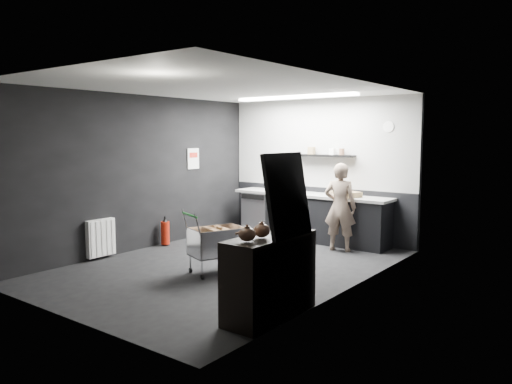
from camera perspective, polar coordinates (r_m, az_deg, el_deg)
The scene contains 22 objects.
floor at distance 7.76m, azimuth -3.19°, elevation -8.45°, with size 5.50×5.50×0.00m, color black.
ceiling at distance 7.53m, azimuth -3.32°, elevation 11.82°, with size 5.50×5.50×0.00m, color white.
wall_back at distance 9.78m, azimuth 7.22°, elevation 2.62°, with size 5.50×5.50×0.00m, color black.
wall_front at distance 5.72m, azimuth -21.34°, elevation -0.44°, with size 5.50×5.50×0.00m, color black.
wall_left at distance 8.95m, azimuth -13.08°, elevation 2.16°, with size 5.50×5.50×0.00m, color black.
wall_right at distance 6.42m, azimuth 10.50°, elevation 0.60°, with size 5.50×5.50×0.00m, color black.
kitchen_wall_panel at distance 9.74m, azimuth 7.21°, elevation 5.55°, with size 3.95×0.02×1.70m, color #B1B1AC.
dado_panel at distance 9.86m, azimuth 7.10°, elevation -2.32°, with size 3.95×0.02×1.00m, color black.
floating_shelf at distance 9.56m, azimuth 7.90°, elevation 4.15°, with size 1.20×0.22×0.04m, color black.
wall_clock at distance 9.12m, azimuth 14.91°, elevation 7.22°, with size 0.20×0.20×0.03m, color white.
poster at distance 9.80m, azimuth -7.19°, elevation 3.80°, with size 0.02×0.30×0.40m, color white.
poster_red_band at distance 9.80m, azimuth -7.18°, elevation 4.21°, with size 0.01×0.22×0.10m, color red.
radiator at distance 8.49m, azimuth -17.33°, elevation -5.01°, with size 0.10×0.50×0.60m, color white.
ceiling_strip at distance 9.02m, azimuth 4.45°, elevation 10.73°, with size 2.40×0.20×0.04m, color white.
prep_counter at distance 9.53m, azimuth 6.87°, elevation -2.87°, with size 3.20×0.61×0.90m.
person at distance 8.74m, azimuth 9.59°, elevation -1.71°, with size 0.56×0.37×1.53m, color beige.
shopping_cart at distance 7.31m, azimuth -4.48°, elevation -5.92°, with size 0.77×1.00×0.91m.
sideboard at distance 5.55m, azimuth 1.88°, elevation -8.35°, with size 0.52×1.21×1.81m.
fire_extinguisher at distance 9.25m, azimuth -10.34°, elevation -4.53°, with size 0.16×0.16×0.51m.
cardboard_box at distance 9.12m, azimuth 10.23°, elevation -0.24°, with size 0.48×0.36×0.10m, color olive.
pink_tub at distance 9.71m, azimuth 4.46°, elevation 0.53°, with size 0.19×0.19×0.19m, color silver.
white_container at distance 9.70m, azimuth 3.99°, elevation 0.42°, with size 0.17×0.14×0.15m, color white.
Camera 1 is at (4.85, -5.72, 1.99)m, focal length 35.00 mm.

